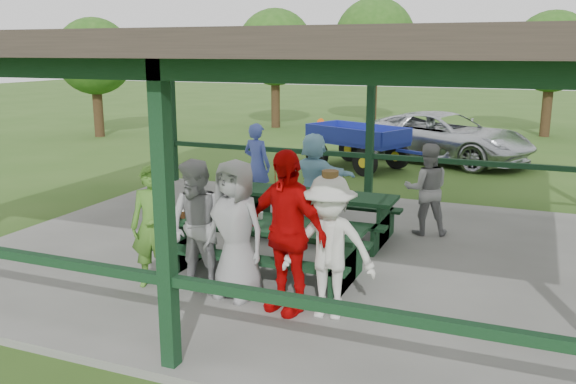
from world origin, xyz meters
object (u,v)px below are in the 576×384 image
at_px(picnic_table_far, 315,209).
at_px(spectator_grey, 427,189).
at_px(pickup_truck, 444,137).
at_px(contestant_green, 153,227).
at_px(contestant_grey_left, 198,228).
at_px(contestant_red, 286,231).
at_px(spectator_blue, 257,165).
at_px(picnic_table_near, 264,243).
at_px(farm_trailer, 357,146).
at_px(contestant_white_fedora, 329,247).
at_px(spectator_lblue, 314,177).
at_px(contestant_grey_mid, 236,230).

xyz_separation_m(picnic_table_far, spectator_grey, (1.69, 0.85, 0.30)).
bearing_deg(pickup_truck, contestant_green, -169.67).
bearing_deg(contestant_grey_left, contestant_red, 4.47).
height_order(picnic_table_far, spectator_blue, spectator_blue).
height_order(picnic_table_near, farm_trailer, farm_trailer).
xyz_separation_m(picnic_table_near, picnic_table_far, (0.03, 2.00, -0.00)).
bearing_deg(pickup_truck, contestant_white_fedora, -157.63).
distance_m(picnic_table_near, spectator_grey, 3.34).
bearing_deg(picnic_table_near, contestant_grey_left, -121.79).
bearing_deg(contestant_green, pickup_truck, 60.50).
relative_size(picnic_table_near, pickup_truck, 0.54).
xyz_separation_m(picnic_table_far, contestant_red, (0.68, -2.93, 0.50)).
xyz_separation_m(contestant_green, farm_trailer, (0.07, 9.50, -0.29)).
height_order(contestant_white_fedora, spectator_lblue, contestant_white_fedora).
distance_m(picnic_table_near, picnic_table_far, 2.00).
bearing_deg(pickup_truck, picnic_table_far, -165.10).
height_order(contestant_green, contestant_red, contestant_red).
relative_size(contestant_grey_left, spectator_grey, 1.12).
xyz_separation_m(contestant_red, spectator_grey, (1.01, 3.78, -0.20)).
bearing_deg(spectator_blue, picnic_table_near, 128.36).
relative_size(picnic_table_far, spectator_lblue, 1.66).
relative_size(contestant_red, farm_trailer, 0.55).
bearing_deg(picnic_table_near, contestant_green, -143.76).
height_order(contestant_green, contestant_grey_mid, contestant_grey_mid).
relative_size(picnic_table_near, contestant_grey_left, 1.57).
bearing_deg(contestant_green, farm_trailer, 70.43).
height_order(picnic_table_near, spectator_grey, spectator_grey).
bearing_deg(contestant_white_fedora, pickup_truck, 84.84).
distance_m(picnic_table_near, farm_trailer, 8.70).
bearing_deg(contestant_white_fedora, picnic_table_far, 105.63).
distance_m(contestant_green, contestant_white_fedora, 2.44).
relative_size(contestant_white_fedora, spectator_grey, 1.12).
distance_m(picnic_table_near, spectator_blue, 3.93).
bearing_deg(picnic_table_near, spectator_lblue, 96.75).
distance_m(contestant_green, contestant_grey_left, 0.67).
xyz_separation_m(contestant_red, spectator_lblue, (-1.06, 3.92, -0.18)).
distance_m(contestant_grey_left, farm_trailer, 9.51).
height_order(contestant_red, spectator_lblue, contestant_red).
xyz_separation_m(contestant_grey_mid, spectator_grey, (1.73, 3.66, -0.11)).
xyz_separation_m(contestant_green, spectator_lblue, (0.84, 3.86, -0.01)).
relative_size(contestant_red, contestant_white_fedora, 1.12).
distance_m(spectator_grey, pickup_truck, 7.79).
bearing_deg(contestant_green, picnic_table_far, 47.79).
height_order(contestant_grey_left, contestant_white_fedora, contestant_white_fedora).
relative_size(contestant_grey_left, spectator_lblue, 1.08).
xyz_separation_m(picnic_table_near, spectator_blue, (-1.74, 3.50, 0.36)).
relative_size(contestant_green, contestant_grey_left, 0.94).
xyz_separation_m(contestant_red, farm_trailer, (-1.83, 9.55, -0.46)).
xyz_separation_m(contestant_red, pickup_truck, (0.19, 11.52, -0.37)).
bearing_deg(picnic_table_far, spectator_grey, 26.70).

